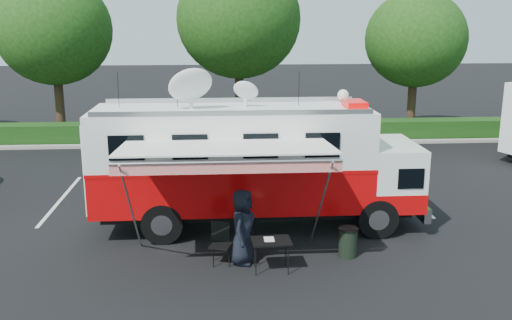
{
  "coord_description": "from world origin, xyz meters",
  "views": [
    {
      "loc": [
        -1.12,
        -15.94,
        6.03
      ],
      "look_at": [
        0.0,
        0.5,
        1.9
      ],
      "focal_mm": 40.0,
      "sensor_mm": 36.0,
      "label": 1
    }
  ],
  "objects": [
    {
      "name": "person",
      "position": [
        -0.55,
        -2.59,
        0.0
      ],
      "size": [
        0.87,
        1.09,
        1.93
      ],
      "primitive_type": "imported",
      "rotation": [
        0.0,
        0.0,
        1.26
      ],
      "color": "black",
      "rests_on": "ground_plane"
    },
    {
      "name": "back_border",
      "position": [
        1.14,
        12.9,
        5.0
      ],
      "size": [
        60.0,
        6.14,
        8.87
      ],
      "color": "#9E998E",
      "rests_on": "ground_plane"
    },
    {
      "name": "ground_plane",
      "position": [
        0.0,
        0.0,
        0.0
      ],
      "size": [
        120.0,
        120.0,
        0.0
      ],
      "primitive_type": "plane",
      "color": "black",
      "rests_on": "ground"
    },
    {
      "name": "stall_lines",
      "position": [
        -0.5,
        3.0,
        0.0
      ],
      "size": [
        24.12,
        5.5,
        0.01
      ],
      "color": "silver",
      "rests_on": "ground_plane"
    },
    {
      "name": "folding_chair",
      "position": [
        -1.09,
        -2.5,
        0.62
      ],
      "size": [
        0.63,
        0.66,
        1.04
      ],
      "color": "black",
      "rests_on": "ground_plane"
    },
    {
      "name": "folding_table",
      "position": [
        0.12,
        -3.11,
        0.76
      ],
      "size": [
        0.98,
        0.72,
        0.81
      ],
      "color": "black",
      "rests_on": "ground_plane"
    },
    {
      "name": "command_truck",
      "position": [
        -0.08,
        -0.0,
        1.94
      ],
      "size": [
        9.45,
        2.6,
        4.54
      ],
      "color": "black",
      "rests_on": "ground_plane"
    },
    {
      "name": "awning",
      "position": [
        -0.93,
        -2.7,
        2.92
      ],
      "size": [
        5.16,
        2.66,
        3.11
      ],
      "color": "white",
      "rests_on": "ground_plane"
    },
    {
      "name": "trash_bin",
      "position": [
        2.19,
        -2.37,
        0.39
      ],
      "size": [
        0.52,
        0.52,
        0.77
      ],
      "color": "black",
      "rests_on": "ground_plane"
    }
  ]
}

